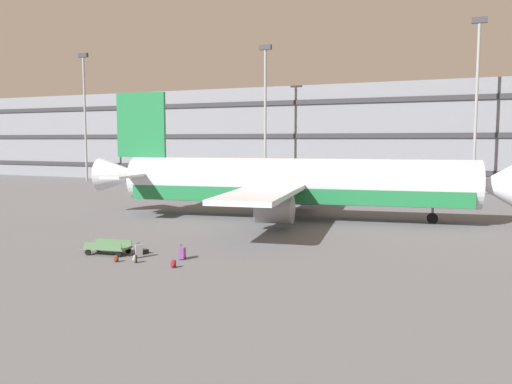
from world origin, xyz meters
The scene contains 13 objects.
ground_plane centered at (0.00, 0.00, 0.00)m, with size 600.00×600.00×0.00m, color #5B5B60.
terminal_structure centered at (0.00, 42.65, 7.53)m, with size 170.62×19.25×15.06m.
airliner centered at (-0.29, 0.42, 3.13)m, with size 36.92×29.82×11.30m.
light_mast_far_left centered at (-46.77, 27.28, 12.31)m, with size 1.80×0.50×21.25m.
light_mast_left centered at (-13.95, 27.28, 11.81)m, with size 1.80×0.50×20.30m.
light_mast_center_left centered at (13.92, 27.28, 12.48)m, with size 1.80×0.50×21.58m.
suitcase_small centered at (-3.13, -17.79, 0.41)m, with size 0.44×0.45×0.87m.
suitcase_navy centered at (-3.56, -16.93, 0.14)m, with size 0.66×0.85×0.27m.
suitcase_teal centered at (-0.54, -17.13, 0.37)m, with size 0.38×0.53×0.87m.
backpack_silver centered at (-2.52, -19.02, 0.23)m, with size 0.37×0.39×0.53m.
backpack_purple centered at (0.09, -19.12, 0.21)m, with size 0.36×0.32×0.48m.
backpack_large centered at (-3.63, -19.26, 0.20)m, with size 0.32×0.23×0.46m.
baggage_cart centered at (-5.40, -17.78, 0.43)m, with size 3.36×1.67×0.82m.
Camera 1 is at (15.55, -43.08, 6.92)m, focal length 37.13 mm.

